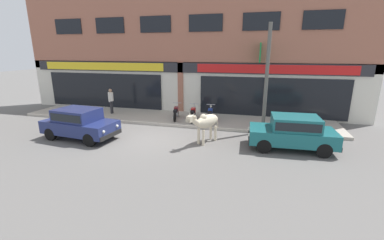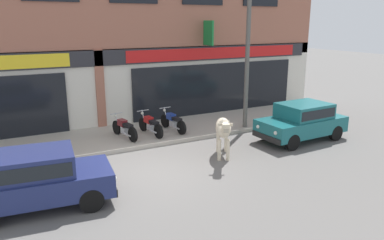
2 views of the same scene
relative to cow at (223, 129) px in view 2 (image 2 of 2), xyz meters
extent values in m
plane|color=#605E5B|center=(-2.80, -0.21, -1.01)|extent=(90.00, 90.00, 0.00)
cube|color=#A8A093|center=(-2.80, 3.61, -0.93)|extent=(19.00, 3.24, 0.16)
cube|color=silver|center=(-2.80, 5.51, 0.69)|extent=(23.00, 0.55, 3.40)
cube|color=#28282D|center=(-2.80, 5.19, 2.04)|extent=(22.08, 0.08, 0.64)
cube|color=#9E604C|center=(-2.80, 5.21, 0.69)|extent=(0.36, 0.12, 3.40)
cube|color=black|center=(2.95, 5.18, 0.34)|extent=(8.74, 0.10, 2.40)
cube|color=red|center=(2.95, 5.16, 2.04)|extent=(9.20, 0.05, 0.52)
cube|color=#197A38|center=(2.16, 4.78, 2.99)|extent=(0.08, 0.80, 1.10)
ellipsoid|color=beige|center=(0.05, 0.09, 0.01)|extent=(1.13, 1.48, 0.60)
sphere|color=beige|center=(-0.09, -0.16, 0.24)|extent=(0.32, 0.32, 0.32)
cylinder|color=beige|center=(-0.03, -0.36, -0.65)|extent=(0.12, 0.12, 0.72)
cylinder|color=beige|center=(-0.29, -0.23, -0.65)|extent=(0.12, 0.12, 0.72)
cylinder|color=beige|center=(0.38, 0.40, -0.65)|extent=(0.12, 0.12, 0.72)
cylinder|color=beige|center=(0.13, 0.54, -0.65)|extent=(0.12, 0.12, 0.72)
cylinder|color=beige|center=(-0.35, -0.63, 0.16)|extent=(0.43, 0.52, 0.43)
cube|color=beige|center=(-0.47, -0.86, 0.33)|extent=(0.37, 0.42, 0.26)
cube|color=tan|center=(-0.56, -1.02, 0.29)|extent=(0.21, 0.20, 0.14)
cone|color=beige|center=(-0.36, -0.87, 0.51)|extent=(0.10, 0.13, 0.19)
cone|color=beige|center=(-0.54, -0.78, 0.51)|extent=(0.10, 0.13, 0.19)
cube|color=beige|center=(-0.29, -0.87, 0.39)|extent=(0.14, 0.10, 0.10)
cube|color=beige|center=(-0.57, -0.71, 0.39)|extent=(0.14, 0.10, 0.10)
cylinder|color=beige|center=(0.40, 0.74, -0.21)|extent=(0.11, 0.16, 0.60)
cylinder|color=black|center=(-4.73, -0.33, -0.71)|extent=(0.62, 0.24, 0.60)
cylinder|color=black|center=(-4.88, -1.76, -0.71)|extent=(0.62, 0.24, 0.60)
cube|color=navy|center=(-5.95, -0.92, -0.41)|extent=(3.65, 1.96, 0.60)
cube|color=navy|center=(-6.05, -0.91, 0.17)|extent=(2.04, 1.63, 0.56)
cube|color=black|center=(-6.05, -0.91, 0.17)|extent=(1.89, 1.64, 0.35)
cube|color=black|center=(-4.23, -1.10, -0.63)|extent=(0.28, 1.52, 0.20)
sphere|color=silver|center=(-4.15, -0.63, -0.33)|extent=(0.14, 0.14, 0.14)
sphere|color=silver|center=(-4.25, -1.59, -0.33)|extent=(0.14, 0.14, 0.14)
cylinder|color=black|center=(2.58, -0.59, -0.71)|extent=(0.61, 0.21, 0.60)
cylinder|color=black|center=(2.52, 0.85, -0.71)|extent=(0.61, 0.21, 0.60)
cylinder|color=black|center=(4.88, -0.49, -0.71)|extent=(0.61, 0.21, 0.60)
cylinder|color=black|center=(4.81, 0.95, -0.71)|extent=(0.61, 0.21, 0.60)
cube|color=#196066|center=(3.70, 0.18, -0.41)|extent=(3.57, 1.75, 0.60)
cube|color=#196066|center=(3.80, 0.18, 0.17)|extent=(1.96, 1.52, 0.56)
cube|color=black|center=(3.80, 0.18, 0.17)|extent=(1.81, 1.53, 0.35)
cube|color=black|center=(1.97, 0.11, -0.63)|extent=(0.19, 1.52, 0.20)
cube|color=black|center=(5.42, 0.26, -0.63)|extent=(0.19, 1.52, 0.20)
sphere|color=silver|center=(1.96, -0.38, -0.33)|extent=(0.14, 0.14, 0.14)
sphere|color=silver|center=(1.92, 0.58, -0.33)|extent=(0.14, 0.14, 0.14)
cube|color=red|center=(5.47, -0.24, -0.31)|extent=(0.04, 0.16, 0.14)
cube|color=red|center=(5.43, 0.75, -0.31)|extent=(0.04, 0.16, 0.14)
cylinder|color=black|center=(-2.59, 3.78, -0.57)|extent=(0.21, 0.57, 0.56)
cylinder|color=black|center=(-2.34, 2.55, -0.57)|extent=(0.21, 0.57, 0.56)
cube|color=#B2B5BA|center=(-2.46, 3.15, -0.53)|extent=(0.26, 0.35, 0.24)
cube|color=maroon|center=(-2.49, 3.30, -0.27)|extent=(0.31, 0.44, 0.24)
cube|color=black|center=(-2.42, 2.91, -0.29)|extent=(0.32, 0.55, 0.12)
cylinder|color=#B2B5BA|center=(-2.58, 3.72, -0.27)|extent=(0.09, 0.27, 0.59)
cylinder|color=#B2B5BA|center=(-2.58, 3.76, 0.01)|extent=(0.52, 0.13, 0.03)
sphere|color=silver|center=(-2.60, 3.82, -0.11)|extent=(0.12, 0.12, 0.12)
cylinder|color=#B2B5BA|center=(-2.50, 2.77, -0.61)|extent=(0.15, 0.48, 0.06)
cylinder|color=black|center=(-1.49, 3.75, -0.57)|extent=(0.17, 0.57, 0.56)
cylinder|color=black|center=(-1.33, 2.51, -0.57)|extent=(0.17, 0.57, 0.56)
cube|color=#B2B5BA|center=(-1.41, 3.11, -0.53)|extent=(0.24, 0.34, 0.24)
cube|color=red|center=(-1.43, 3.26, -0.27)|extent=(0.29, 0.43, 0.24)
cube|color=black|center=(-1.38, 2.87, -0.29)|extent=(0.29, 0.54, 0.12)
cylinder|color=#B2B5BA|center=(-1.49, 3.69, -0.27)|extent=(0.08, 0.27, 0.59)
cylinder|color=#B2B5BA|center=(-1.49, 3.73, 0.01)|extent=(0.52, 0.10, 0.03)
sphere|color=silver|center=(-1.50, 3.79, -0.11)|extent=(0.12, 0.12, 0.12)
cylinder|color=#B2B5BA|center=(-1.47, 2.73, -0.61)|extent=(0.12, 0.48, 0.06)
cylinder|color=black|center=(-0.49, 3.80, -0.57)|extent=(0.17, 0.57, 0.56)
cylinder|color=black|center=(-0.33, 2.56, -0.57)|extent=(0.17, 0.57, 0.56)
cube|color=#B2B5BA|center=(-0.40, 3.16, -0.53)|extent=(0.24, 0.34, 0.24)
cube|color=navy|center=(-0.43, 3.32, -0.27)|extent=(0.29, 0.43, 0.24)
cube|color=black|center=(-0.37, 2.92, -0.29)|extent=(0.28, 0.54, 0.12)
cylinder|color=#B2B5BA|center=(-0.48, 3.74, -0.27)|extent=(0.07, 0.27, 0.59)
cylinder|color=#B2B5BA|center=(-0.48, 3.78, 0.01)|extent=(0.52, 0.10, 0.03)
sphere|color=silver|center=(-0.49, 3.84, -0.11)|extent=(0.12, 0.12, 0.12)
cylinder|color=#B2B5BA|center=(-0.47, 2.79, -0.61)|extent=(0.12, 0.48, 0.06)
cylinder|color=#595651|center=(2.55, 2.29, 1.78)|extent=(0.18, 0.18, 5.25)
camera|label=1|loc=(2.21, -10.95, 3.12)|focal=24.00mm
camera|label=2|loc=(-6.57, -10.23, 3.51)|focal=35.00mm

